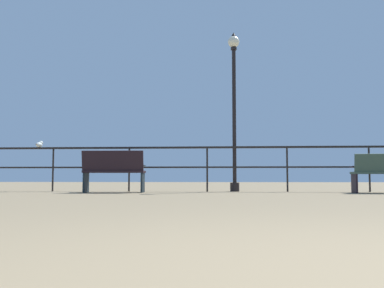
# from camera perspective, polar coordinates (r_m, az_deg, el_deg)

# --- Properties ---
(pier_railing) EXTENTS (21.51, 0.05, 1.11)m
(pier_railing) POSITION_cam_1_polar(r_m,az_deg,el_deg) (10.68, 7.26, -1.87)
(pier_railing) COLOR black
(pier_railing) RESTS_ON ground_plane
(bench_near_left) EXTENTS (1.43, 0.68, 0.96)m
(bench_near_left) POSITION_cam_1_polar(r_m,az_deg,el_deg) (10.14, -10.30, -3.32)
(bench_near_left) COLOR black
(bench_near_left) RESTS_ON ground_plane
(lamppost_center) EXTENTS (0.29, 0.29, 4.05)m
(lamppost_center) POSITION_cam_1_polar(r_m,az_deg,el_deg) (11.01, 5.58, 6.20)
(lamppost_center) COLOR black
(lamppost_center) RESTS_ON ground_plane
(seagull_on_rail) EXTENTS (0.14, 0.37, 0.17)m
(seagull_on_rail) POSITION_cam_1_polar(r_m,az_deg,el_deg) (11.67, -19.50, -0.04)
(seagull_on_rail) COLOR silver
(seagull_on_rail) RESTS_ON pier_railing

